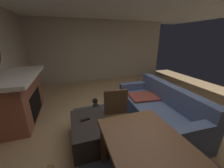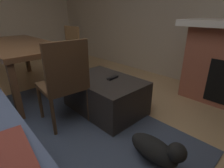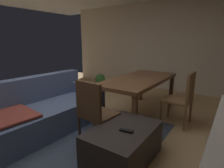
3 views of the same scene
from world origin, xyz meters
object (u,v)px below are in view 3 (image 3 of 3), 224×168
object	(u,v)px
dining_table	(139,82)
dining_chair_south	(183,96)
couch	(37,113)
dining_chair_west	(94,110)
tv_remote	(126,131)
potted_plant	(100,80)
ottoman_coffee_table	(123,144)

from	to	relation	value
dining_table	dining_chair_south	size ratio (longest dim) A/B	2.04
couch	dining_chair_west	xyz separation A→B (m)	(0.20, -1.03, 0.22)
dining_chair_west	dining_chair_south	size ratio (longest dim) A/B	1.00
tv_remote	dining_chair_west	distance (m)	0.59
dining_chair_south	tv_remote	bearing A→B (deg)	169.68
couch	potted_plant	world-z (taller)	couch
ottoman_coffee_table	dining_chair_west	size ratio (longest dim) A/B	1.02
tv_remote	potted_plant	xyz separation A→B (m)	(2.68, 2.46, -0.17)
potted_plant	ottoman_coffee_table	bearing A→B (deg)	-137.63
dining_table	dining_chair_west	bearing A→B (deg)	179.62
couch	dining_chair_west	size ratio (longest dim) A/B	2.40
ottoman_coffee_table	potted_plant	world-z (taller)	potted_plant
ottoman_coffee_table	dining_chair_south	xyz separation A→B (m)	(1.40, -0.34, 0.31)
ottoman_coffee_table	dining_chair_south	size ratio (longest dim) A/B	1.02
dining_table	potted_plant	size ratio (longest dim) A/B	4.20
couch	dining_table	distance (m)	1.90
couch	dining_table	size ratio (longest dim) A/B	1.18
dining_chair_west	couch	bearing A→B (deg)	101.07
dining_chair_west	dining_chair_south	world-z (taller)	same
ottoman_coffee_table	dining_chair_west	xyz separation A→B (m)	(0.06, 0.50, 0.31)
tv_remote	dining_table	world-z (taller)	dining_table
tv_remote	ottoman_coffee_table	bearing A→B (deg)	43.12
couch	tv_remote	bearing A→B (deg)	-86.96
dining_table	potted_plant	bearing A→B (deg)	57.32
ottoman_coffee_table	tv_remote	world-z (taller)	tv_remote
ottoman_coffee_table	dining_table	world-z (taller)	dining_table
dining_table	dining_chair_south	distance (m)	0.84
ottoman_coffee_table	dining_table	size ratio (longest dim) A/B	0.50
tv_remote	dining_chair_west	xyz separation A→B (m)	(0.12, 0.57, 0.09)
potted_plant	dining_chair_south	bearing A→B (deg)	-114.12
couch	tv_remote	world-z (taller)	couch
couch	dining_chair_south	world-z (taller)	dining_chair_south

